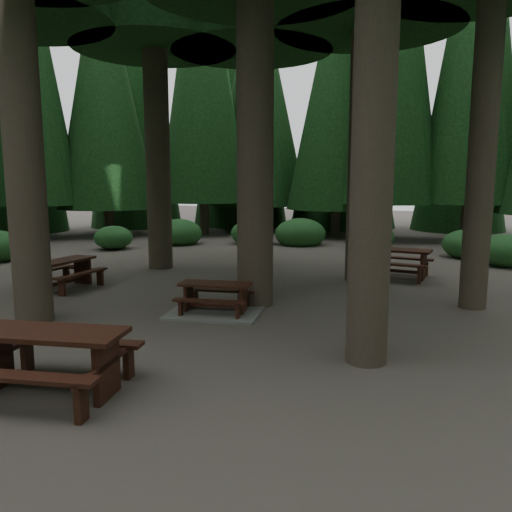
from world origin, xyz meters
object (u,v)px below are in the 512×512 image
at_px(picnic_table_d, 396,258).
at_px(picnic_table_e, 49,352).
at_px(picnic_table_b, 63,270).
at_px(picnic_table_a, 216,303).

xyz_separation_m(picnic_table_d, picnic_table_e, (-2.97, -10.51, 0.02)).
bearing_deg(picnic_table_b, picnic_table_e, -138.11).
distance_m(picnic_table_d, picnic_table_e, 10.92).
relative_size(picnic_table_d, picnic_table_e, 0.86).
distance_m(picnic_table_a, picnic_table_e, 4.67).
height_order(picnic_table_b, picnic_table_e, picnic_table_e).
xyz_separation_m(picnic_table_a, picnic_table_d, (2.97, 5.86, 0.36)).
height_order(picnic_table_a, picnic_table_b, picnic_table_b).
relative_size(picnic_table_a, picnic_table_e, 0.96).
bearing_deg(picnic_table_d, picnic_table_e, -103.21).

